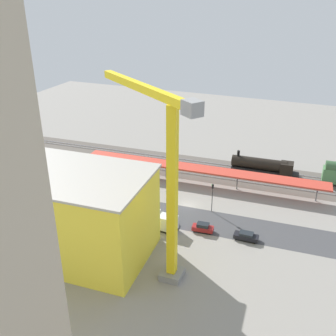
{
  "coord_description": "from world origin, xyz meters",
  "views": [
    {
      "loc": [
        -23.24,
        71.14,
        44.04
      ],
      "look_at": [
        4.75,
        -0.12,
        8.36
      ],
      "focal_mm": 41.58,
      "sensor_mm": 36.0,
      "label": 1
    }
  ],
  "objects": [
    {
      "name": "parked_car_3",
      "position": [
        10.66,
        8.09,
        0.75
      ],
      "size": [
        4.58,
        2.02,
        1.72
      ],
      "color": "black",
      "rests_on": "ground"
    },
    {
      "name": "street_asphalt",
      "position": [
        0.0,
        5.02,
        0.0
      ],
      "size": [
        122.13,
        14.49,
        0.01
      ],
      "primitive_type": "cube",
      "rotation": [
        0.0,
        0.0,
        0.05
      ],
      "color": "#424244",
      "rests_on": "ground"
    },
    {
      "name": "rail_bed",
      "position": [
        0.0,
        -19.76,
        0.0
      ],
      "size": [
        122.4,
        20.42,
        0.01
      ],
      "primitive_type": "cube",
      "rotation": [
        0.0,
        0.0,
        0.05
      ],
      "color": "#5B544C",
      "rests_on": "ground"
    },
    {
      "name": "street_tree_0",
      "position": [
        37.04,
        0.86,
        5.35
      ],
      "size": [
        5.96,
        5.96,
        8.35
      ],
      "color": "brown",
      "rests_on": "ground"
    },
    {
      "name": "street_tree_5",
      "position": [
        27.61,
        -0.04,
        5.04
      ],
      "size": [
        4.16,
        4.16,
        7.15
      ],
      "color": "brown",
      "rests_on": "ground"
    },
    {
      "name": "platform_canopy_near",
      "position": [
        0.54,
        -11.36,
        3.94
      ],
      "size": [
        59.99,
        6.98,
        4.15
      ],
      "color": "#C63D2D",
      "rests_on": "ground"
    },
    {
      "name": "parked_car_0",
      "position": [
        -14.55,
        8.06,
        0.72
      ],
      "size": [
        4.67,
        1.9,
        1.59
      ],
      "color": "black",
      "rests_on": "ground"
    },
    {
      "name": "tower_crane",
      "position": [
        -3.27,
        21.86,
        18.71
      ],
      "size": [
        22.44,
        16.89,
        31.25
      ],
      "color": "gray",
      "rests_on": "ground"
    },
    {
      "name": "street_tree_3",
      "position": [
        14.0,
        -0.07,
        4.2
      ],
      "size": [
        4.7,
        4.7,
        6.57
      ],
      "color": "brown",
      "rests_on": "ground"
    },
    {
      "name": "parked_car_2",
      "position": [
        1.85,
        8.5,
        0.74
      ],
      "size": [
        4.21,
        2.03,
        1.67
      ],
      "color": "black",
      "rests_on": "ground"
    },
    {
      "name": "parked_car_4",
      "position": [
        18.95,
        8.4,
        0.72
      ],
      "size": [
        4.13,
        2.06,
        1.64
      ],
      "color": "black",
      "rests_on": "ground"
    },
    {
      "name": "box_truck_1",
      "position": [
        6.96,
        10.44,
        1.79
      ],
      "size": [
        9.13,
        2.42,
        3.69
      ],
      "color": "black",
      "rests_on": "ground"
    },
    {
      "name": "street_tree_4",
      "position": [
        37.11,
        0.74,
        5.24
      ],
      "size": [
        6.02,
        6.02,
        8.27
      ],
      "color": "brown",
      "rests_on": "ground"
    },
    {
      "name": "box_truck_2",
      "position": [
        3.32,
        10.69,
        1.66
      ],
      "size": [
        9.58,
        2.81,
        3.35
      ],
      "color": "black",
      "rests_on": "ground"
    },
    {
      "name": "street_tree_1",
      "position": [
        29.86,
        0.7,
        4.57
      ],
      "size": [
        4.4,
        4.4,
        6.8
      ],
      "color": "brown",
      "rests_on": "ground"
    },
    {
      "name": "construction_roof_slab",
      "position": [
        19.32,
        22.98,
        15.62
      ],
      "size": [
        39.04,
        18.83,
        0.4
      ],
      "primitive_type": "cube",
      "rotation": [
        0.0,
        0.0,
        0.05
      ],
      "color": "#ADA89E",
      "rests_on": "construction_building"
    },
    {
      "name": "track_rails",
      "position": [
        0.0,
        -19.76,
        0.18
      ],
      "size": [
        121.73,
        13.99,
        0.12
      ],
      "color": "#9E9EA8",
      "rests_on": "ground"
    },
    {
      "name": "construction_building",
      "position": [
        19.32,
        22.98,
        7.71
      ],
      "size": [
        38.41,
        18.2,
        15.42
      ],
      "primitive_type": "cube",
      "rotation": [
        0.0,
        0.0,
        0.05
      ],
      "color": "yellow",
      "rests_on": "ground"
    },
    {
      "name": "box_truck_0",
      "position": [
        26.59,
        7.92,
        1.6
      ],
      "size": [
        8.77,
        2.81,
        3.29
      ],
      "color": "black",
      "rests_on": "ground"
    },
    {
      "name": "parked_car_1",
      "position": [
        -6.02,
        8.47,
        0.82
      ],
      "size": [
        4.32,
        2.06,
        1.86
      ],
      "color": "black",
      "rests_on": "ground"
    },
    {
      "name": "locomotive",
      "position": [
        -13.2,
        -23.23,
        1.91
      ],
      "size": [
        17.27,
        3.72,
        5.32
      ],
      "color": "black",
      "rests_on": "ground"
    },
    {
      "name": "street_tree_2",
      "position": [
        18.87,
        1.0,
        4.41
      ],
      "size": [
        4.91,
        4.91,
        6.88
      ],
      "color": "brown",
      "rests_on": "ground"
    },
    {
      "name": "traffic_light",
      "position": [
        -5.56,
        0.37,
        4.34
      ],
      "size": [
        0.5,
        0.36,
        6.53
      ],
      "color": "#333333",
      "rests_on": "ground"
    },
    {
      "name": "ground_plane",
      "position": [
        0.0,
        0.0,
        0.0
      ],
      "size": [
        194.96,
        194.96,
        0.0
      ],
      "primitive_type": "plane",
      "color": "gray",
      "rests_on": "ground"
    }
  ]
}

